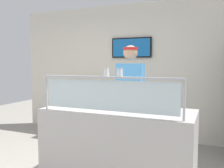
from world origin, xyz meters
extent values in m
plane|color=gray|center=(0.90, 1.00, 0.00)|extent=(12.00, 12.00, 0.00)
cube|color=silver|center=(0.90, 2.43, 1.35)|extent=(6.20, 0.08, 2.70)
cube|color=black|center=(0.40, 2.36, 1.82)|extent=(0.83, 0.04, 0.40)
cube|color=#1966B2|center=(0.40, 2.34, 1.82)|extent=(0.78, 0.01, 0.35)
cube|color=#BCB7B2|center=(0.90, 0.38, 0.47)|extent=(1.80, 0.75, 0.95)
cylinder|color=#B2B5BC|center=(0.10, 0.06, 1.16)|extent=(0.02, 0.02, 0.41)
cylinder|color=#B2B5BC|center=(1.70, 0.06, 1.16)|extent=(0.02, 0.02, 0.41)
cube|color=silver|center=(0.90, 0.06, 1.16)|extent=(1.54, 0.01, 0.33)
cube|color=#B2B5BC|center=(0.90, 0.06, 1.35)|extent=(1.60, 0.06, 0.02)
cylinder|color=#9EA0A8|center=(0.74, 0.49, 0.96)|extent=(0.40, 0.40, 0.01)
cylinder|color=tan|center=(0.74, 0.49, 0.97)|extent=(0.38, 0.38, 0.02)
cylinder|color=gold|center=(0.74, 0.49, 0.98)|extent=(0.32, 0.32, 0.01)
cube|color=#ADAFB7|center=(0.73, 0.47, 0.99)|extent=(0.08, 0.28, 0.01)
cylinder|color=white|center=(0.89, 0.06, 1.40)|extent=(0.06, 0.06, 0.08)
cylinder|color=white|center=(0.89, 0.06, 1.39)|extent=(0.05, 0.05, 0.05)
cylinder|color=silver|center=(0.89, 0.06, 1.45)|extent=(0.06, 0.06, 0.02)
cylinder|color=white|center=(1.04, 0.06, 1.40)|extent=(0.06, 0.06, 0.07)
cylinder|color=red|center=(1.04, 0.06, 1.39)|extent=(0.05, 0.05, 0.05)
cylinder|color=silver|center=(1.04, 0.06, 1.44)|extent=(0.06, 0.06, 0.02)
cylinder|color=#23232D|center=(0.71, 1.04, 0.47)|extent=(0.13, 0.13, 0.95)
cylinder|color=#23232D|center=(0.93, 1.04, 0.47)|extent=(0.13, 0.13, 0.95)
cube|color=#4C9EE5|center=(0.82, 1.04, 1.23)|extent=(0.38, 0.21, 0.55)
sphere|color=tan|center=(0.82, 1.04, 1.66)|extent=(0.21, 0.21, 0.21)
cylinder|color=red|center=(0.82, 1.04, 1.71)|extent=(0.21, 0.21, 0.04)
cylinder|color=tan|center=(1.00, 0.82, 1.13)|extent=(0.08, 0.34, 0.08)
cube|color=#B7BABF|center=(-0.73, 1.94, 0.41)|extent=(0.70, 0.55, 0.81)
cube|color=tan|center=(-0.72, 1.94, 0.83)|extent=(0.46, 0.46, 0.04)
cube|color=tan|center=(-0.73, 1.94, 0.88)|extent=(0.46, 0.46, 0.04)
cube|color=tan|center=(-0.75, 1.94, 0.92)|extent=(0.47, 0.47, 0.04)
camera|label=1|loc=(1.95, -2.28, 1.49)|focal=38.61mm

